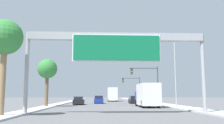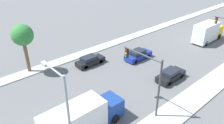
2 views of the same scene
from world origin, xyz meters
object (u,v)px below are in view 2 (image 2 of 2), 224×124
at_px(street_lamp_right, 67,121).
at_px(car_near_left, 138,55).
at_px(car_mid_right, 171,75).
at_px(traffic_light_near_intersection, 148,74).
at_px(truck_box_secondary, 207,32).
at_px(palm_tree_background, 23,36).
at_px(car_mid_left, 90,61).
at_px(truck_box_primary, 81,119).

bearing_deg(street_lamp_right, car_near_left, 118.47).
relative_size(car_mid_right, street_lamp_right, 0.49).
distance_m(traffic_light_near_intersection, street_lamp_right, 10.10).
height_order(car_mid_right, truck_box_secondary, truck_box_secondary).
xyz_separation_m(truck_box_secondary, palm_tree_background, (-11.04, -29.48, 3.60)).
bearing_deg(palm_tree_background, street_lamp_right, -12.73).
distance_m(car_mid_right, palm_tree_background, 20.15).
height_order(truck_box_secondary, street_lamp_right, street_lamp_right).
bearing_deg(car_mid_left, car_mid_right, 27.41).
distance_m(truck_box_secondary, palm_tree_background, 31.68).
bearing_deg(truck_box_primary, traffic_light_near_intersection, 76.39).
bearing_deg(traffic_light_near_intersection, palm_tree_background, -159.69).
distance_m(car_mid_left, palm_tree_background, 9.90).
bearing_deg(truck_box_secondary, traffic_light_near_intersection, -77.50).
bearing_deg(palm_tree_background, car_mid_right, 42.12).
relative_size(car_mid_left, truck_box_primary, 0.54).
relative_size(car_near_left, truck_box_secondary, 0.61).
bearing_deg(car_mid_right, palm_tree_background, -137.88).
bearing_deg(car_mid_left, truck_box_primary, -39.72).
bearing_deg(street_lamp_right, car_mid_right, 99.93).
distance_m(car_near_left, palm_tree_background, 16.97).
bearing_deg(traffic_light_near_intersection, car_mid_left, 172.11).
xyz_separation_m(car_near_left, car_mid_left, (-3.50, -6.77, -0.05)).
bearing_deg(truck_box_secondary, car_mid_right, -77.90).
relative_size(car_mid_left, palm_tree_background, 0.64).
height_order(car_mid_left, palm_tree_background, palm_tree_background).
bearing_deg(car_mid_right, street_lamp_right, -80.07).
xyz_separation_m(car_mid_left, truck_box_secondary, (7.00, 21.78, 1.13)).
height_order(car_mid_left, street_lamp_right, street_lamp_right).
xyz_separation_m(truck_box_primary, palm_tree_background, (-14.54, 1.02, 3.72)).
distance_m(truck_box_primary, traffic_light_near_intersection, 7.77).
relative_size(truck_box_primary, truck_box_secondary, 1.10).
xyz_separation_m(car_mid_left, street_lamp_right, (13.50, -11.66, 4.71)).
relative_size(truck_box_secondary, palm_tree_background, 1.08).
bearing_deg(traffic_light_near_intersection, car_mid_right, 103.43).
distance_m(car_mid_left, traffic_light_near_intersection, 12.90).
bearing_deg(car_near_left, truck_box_primary, -65.69).
xyz_separation_m(traffic_light_near_intersection, palm_tree_background, (-16.24, -6.01, 0.90)).
xyz_separation_m(car_mid_right, street_lamp_right, (3.00, -17.11, 4.67)).
height_order(car_near_left, truck_box_secondary, truck_box_secondary).
bearing_deg(car_mid_left, traffic_light_near_intersection, -7.89).
height_order(car_mid_right, traffic_light_near_intersection, traffic_light_near_intersection).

